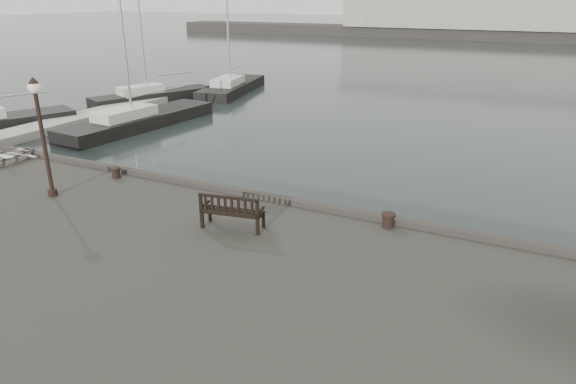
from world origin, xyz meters
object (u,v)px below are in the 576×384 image
at_px(bollard_left, 116,173).
at_px(lamp_post, 40,122).
at_px(bench, 232,218).
at_px(yacht_c, 140,123).
at_px(yacht_d, 232,89).
at_px(yacht_b, 153,99).
at_px(dinghy, 4,157).
at_px(bollard_right, 388,220).

height_order(bollard_left, lamp_post, lamp_post).
distance_m(bench, yacht_c, 20.12).
height_order(bench, yacht_d, yacht_d).
relative_size(bollard_left, yacht_c, 0.03).
relative_size(bollard_left, yacht_d, 0.03).
bearing_deg(yacht_b, bollard_left, -30.18).
relative_size(bench, yacht_c, 0.13).
distance_m(bollard_left, lamp_post, 3.34).
distance_m(bollard_left, dinghy, 5.37).
relative_size(yacht_b, yacht_d, 1.00).
distance_m(bollard_right, yacht_b, 29.83).
xyz_separation_m(dinghy, yacht_b, (-8.35, 18.70, -1.56)).
xyz_separation_m(yacht_b, yacht_d, (3.19, 6.50, -0.02)).
relative_size(bollard_right, lamp_post, 0.11).
bearing_deg(yacht_b, bench, -22.35).
relative_size(lamp_post, yacht_c, 0.27).
height_order(lamp_post, dinghy, lamp_post).
xyz_separation_m(bench, yacht_c, (-15.20, 13.07, -1.65)).
bearing_deg(yacht_c, yacht_b, 129.89).
height_order(bollard_left, yacht_d, yacht_d).
xyz_separation_m(bollard_right, yacht_b, (-23.86, 17.84, -1.53)).
height_order(bench, bollard_right, bench).
height_order(bench, dinghy, bench).
bearing_deg(bollard_right, bollard_left, -178.71).
relative_size(lamp_post, yacht_d, 0.31).
distance_m(lamp_post, yacht_c, 16.42).
xyz_separation_m(bollard_right, yacht_c, (-19.20, 11.02, -1.53)).
relative_size(yacht_c, yacht_d, 1.14).
bearing_deg(yacht_d, dinghy, -90.87).
bearing_deg(yacht_b, yacht_d, 86.57).
distance_m(yacht_c, yacht_d, 13.41).
distance_m(dinghy, yacht_c, 12.53).
height_order(bollard_left, yacht_c, yacht_c).
height_order(bollard_right, dinghy, dinghy).
bearing_deg(yacht_c, lamp_post, -52.61).
relative_size(bollard_left, bollard_right, 0.91).
distance_m(bench, bollard_right, 4.50).
bearing_deg(dinghy, yacht_d, 97.36).
distance_m(dinghy, yacht_b, 20.54).
distance_m(bench, dinghy, 11.57).
bearing_deg(bollard_left, bollard_right, 1.29).
xyz_separation_m(bollard_left, dinghy, (-5.33, -0.63, 0.06)).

